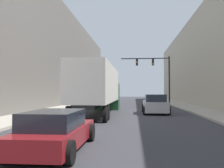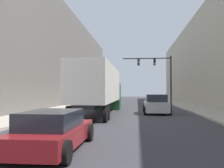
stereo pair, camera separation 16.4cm
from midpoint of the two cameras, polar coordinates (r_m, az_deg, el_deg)
name	(u,v)px [view 2 (the right image)]	position (r m, az deg, el deg)	size (l,w,h in m)	color
sidewalk_right	(194,108)	(29.31, 18.38, -5.22)	(3.11, 80.00, 0.15)	#B2A899
sidewalk_left	(69,107)	(29.67, -9.65, -5.25)	(3.11, 80.00, 0.15)	#B2A899
building_left	(32,50)	(31.54, -17.66, 7.43)	(6.00, 80.00, 13.77)	#66605B
semi_truck	(100,88)	(20.94, -2.49, -0.85)	(2.59, 13.69, 3.86)	silver
sedan_car	(53,131)	(8.33, -12.73, -10.44)	(1.96, 4.46, 1.27)	maroon
suv_car	(156,104)	(21.85, 10.22, -4.62)	(2.16, 4.45, 1.65)	#B7B7BC
traffic_signal_gantry	(160,71)	(34.74, 10.94, 2.86)	(6.66, 0.35, 6.77)	black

